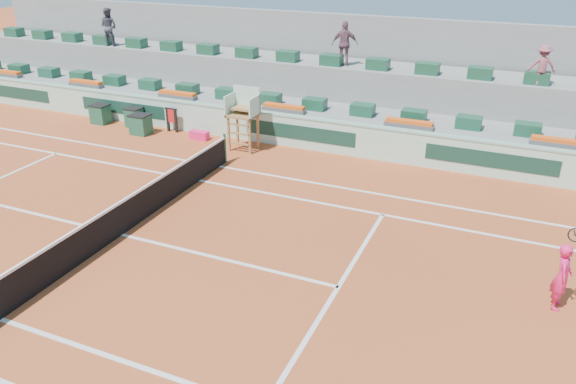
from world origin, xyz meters
name	(u,v)px	position (x,y,z in m)	size (l,w,h in m)	color
ground	(122,235)	(0.00, 0.00, 0.00)	(90.00, 90.00, 0.00)	#A0421F
seating_tier_lower	(279,112)	(0.00, 10.70, 0.60)	(36.00, 4.00, 1.20)	gray
seating_tier_upper	(293,87)	(0.00, 12.30, 1.30)	(36.00, 2.40, 2.60)	gray
stadium_back_wall	(307,61)	(0.00, 13.90, 2.20)	(36.00, 0.40, 4.40)	gray
player_bag	(199,135)	(-2.21, 7.72, 0.17)	(0.78, 0.35, 0.35)	#FB2069
spectator_left	(109,27)	(-9.48, 11.58, 3.50)	(0.87, 0.68, 1.80)	#464551
spectator_mid	(345,44)	(2.51, 11.82, 3.50)	(1.06, 0.44, 1.80)	#785060
spectator_right	(542,65)	(10.10, 11.52, 3.33)	(0.94, 0.54, 1.46)	#964B57
court_lines	(122,235)	(0.00, 0.00, 0.01)	(23.89, 11.09, 0.01)	silver
tennis_net	(119,218)	(0.00, 0.00, 0.53)	(0.10, 11.97, 1.10)	black
advertising_hoarding	(257,126)	(0.02, 8.50, 0.63)	(36.00, 0.34, 1.26)	#ADDAC3
umpire_chair	(244,110)	(0.00, 7.50, 1.54)	(1.10, 0.90, 2.40)	olive
seat_row_lower	(270,99)	(0.00, 9.80, 1.42)	(32.90, 0.60, 0.44)	#184930
seat_row_upper	(288,56)	(0.00, 11.70, 2.82)	(32.90, 0.60, 0.44)	#184930
flower_planters	(229,101)	(-1.50, 9.00, 1.33)	(26.80, 0.36, 0.28)	#535353
drink_cooler_a	(141,124)	(-4.80, 7.32, 0.42)	(0.80, 0.69, 0.84)	#194D36
drink_cooler_b	(134,117)	(-5.65, 8.01, 0.42)	(0.69, 0.60, 0.84)	#194D36
drink_cooler_c	(100,114)	(-7.33, 7.82, 0.42)	(0.76, 0.66, 0.84)	#194D36
towel_rack	(172,118)	(-3.76, 8.08, 0.60)	(0.57, 0.09, 1.03)	black
tennis_player	(562,276)	(11.16, 1.25, 0.81)	(0.39, 0.86, 2.28)	#FB2069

